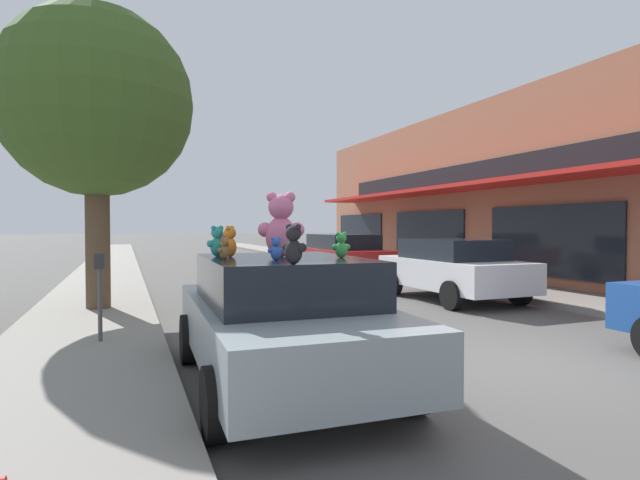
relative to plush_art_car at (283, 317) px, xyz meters
The scene contains 15 objects.
ground_plane 3.07m from the plush_art_car, ahead, with size 260.00×260.00×0.00m, color #514F4C.
sidewalk_near 2.39m from the plush_art_car, behind, with size 2.33×90.00×0.13m.
plush_art_car is the anchor object (origin of this frame).
teddy_bear_giant 1.04m from the plush_art_car, 82.38° to the left, with size 0.56×0.41×0.75m.
teddy_bear_purple 1.37m from the plush_art_car, 117.28° to the left, with size 0.18×0.12×0.24m.
teddy_bear_blue 0.93m from the plush_art_car, 115.72° to the right, with size 0.18×0.12×0.24m.
teddy_bear_brown 1.04m from the plush_art_car, behind, with size 0.17×0.15×0.23m.
teddy_bear_black 1.35m from the plush_art_car, 101.72° to the right, with size 0.23×0.27×0.37m.
teddy_bear_green 1.05m from the plush_art_car, 29.04° to the right, with size 0.22×0.14×0.29m.
teddy_bear_teal 1.16m from the plush_art_car, 146.23° to the left, with size 0.27×0.20×0.36m.
teddy_bear_orange 1.05m from the plush_art_car, 149.71° to the left, with size 0.23×0.26×0.36m.
parked_car_far_center 7.48m from the plush_art_car, 39.33° to the left, with size 2.06×4.02×1.49m.
parked_car_far_right 12.71m from the plush_art_car, 62.94° to the left, with size 2.20×4.78×1.51m.
street_tree 7.05m from the plush_art_car, 110.80° to the left, with size 3.83×3.83×6.10m.
parking_meter 3.18m from the plush_art_car, 129.11° to the left, with size 0.14×0.10×1.27m.
Camera 1 is at (-4.62, -5.14, 1.79)m, focal length 28.00 mm.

